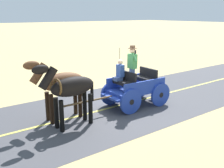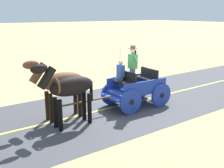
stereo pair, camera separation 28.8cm
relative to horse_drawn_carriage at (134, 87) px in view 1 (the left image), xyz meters
name	(u,v)px [view 1 (the left image)]	position (x,y,z in m)	size (l,w,h in m)	color
ground_plane	(123,105)	(0.35, 0.28, -0.82)	(200.00, 200.00, 0.00)	tan
road_surface	(123,105)	(0.35, 0.28, -0.81)	(5.27, 160.00, 0.01)	#424247
road_centre_stripe	(123,104)	(0.35, 0.28, -0.81)	(0.12, 160.00, 0.00)	#DBCC4C
horse_drawn_carriage	(134,87)	(0.00, 0.00, 0.00)	(1.47, 4.51, 2.50)	#1E3899
horse_near_side	(70,88)	(-0.29, 3.04, 0.51)	(0.60, 2.13, 2.21)	black
horse_off_side	(60,83)	(0.46, 3.02, 0.51)	(0.59, 2.13, 2.21)	brown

